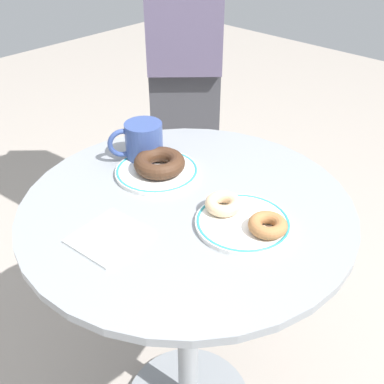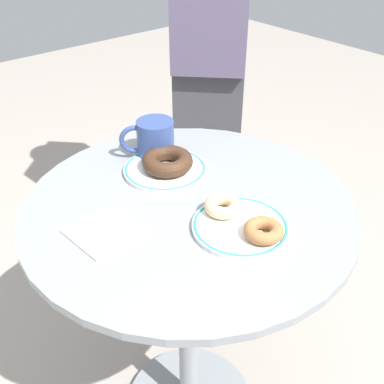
{
  "view_description": "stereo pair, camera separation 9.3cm",
  "coord_description": "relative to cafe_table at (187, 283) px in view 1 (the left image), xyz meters",
  "views": [
    {
      "loc": [
        0.55,
        -0.57,
        1.33
      ],
      "look_at": [
        0.03,
        -0.01,
        0.81
      ],
      "focal_mm": 43.18,
      "sensor_mm": 36.0,
      "label": 1
    },
    {
      "loc": [
        0.62,
        -0.51,
        1.33
      ],
      "look_at": [
        0.03,
        -0.01,
        0.81
      ],
      "focal_mm": 43.18,
      "sensor_mm": 36.0,
      "label": 2
    }
  ],
  "objects": [
    {
      "name": "donut_cinnamon",
      "position": [
        0.19,
        0.03,
        0.26
      ],
      "size": [
        0.11,
        0.11,
        0.03
      ],
      "primitive_type": "torus",
      "rotation": [
        0.0,
        0.0,
        0.97
      ],
      "color": "#A36B3D",
      "rests_on": "plate_right"
    },
    {
      "name": "person_figure",
      "position": [
        -0.5,
        0.51,
        0.29
      ],
      "size": [
        0.43,
        0.43,
        1.65
      ],
      "color": "#3D3D42",
      "rests_on": "ground"
    },
    {
      "name": "donut_glazed",
      "position": [
        0.08,
        0.02,
        0.26
      ],
      "size": [
        0.08,
        0.08,
        0.03
      ],
      "primitive_type": "torus",
      "rotation": [
        0.0,
        0.0,
        4.74
      ],
      "color": "#E0B789",
      "rests_on": "plate_right"
    },
    {
      "name": "coffee_mug",
      "position": [
        -0.21,
        0.06,
        0.29
      ],
      "size": [
        0.09,
        0.12,
        0.1
      ],
      "color": "#334784",
      "rests_on": "cafe_table"
    },
    {
      "name": "plate_right",
      "position": [
        0.13,
        0.02,
        0.24
      ],
      "size": [
        0.19,
        0.19,
        0.01
      ],
      "color": "white",
      "rests_on": "cafe_table"
    },
    {
      "name": "paper_napkin",
      "position": [
        -0.03,
        -0.19,
        0.24
      ],
      "size": [
        0.13,
        0.14,
        0.01
      ],
      "primitive_type": "cube",
      "rotation": [
        0.0,
        0.0,
        0.09
      ],
      "color": "white",
      "rests_on": "cafe_table"
    },
    {
      "name": "plate_left",
      "position": [
        -0.13,
        0.04,
        0.24
      ],
      "size": [
        0.19,
        0.19,
        0.01
      ],
      "color": "white",
      "rests_on": "cafe_table"
    },
    {
      "name": "cafe_table",
      "position": [
        0.0,
        0.0,
        0.0
      ],
      "size": [
        0.71,
        0.71,
        0.76
      ],
      "color": "gray",
      "rests_on": "ground"
    },
    {
      "name": "donut_chocolate",
      "position": [
        -0.13,
        0.04,
        0.27
      ],
      "size": [
        0.16,
        0.16,
        0.04
      ],
      "primitive_type": "torus",
      "rotation": [
        0.0,
        0.0,
        1.07
      ],
      "color": "#422819",
      "rests_on": "plate_left"
    }
  ]
}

